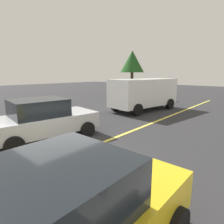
{
  "coord_description": "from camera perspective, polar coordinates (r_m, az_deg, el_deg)",
  "views": [
    {
      "loc": [
        -2.94,
        -4.7,
        2.58
      ],
      "look_at": [
        1.9,
        -0.5,
        1.27
      ],
      "focal_mm": 30.19,
      "sensor_mm": 36.0,
      "label": 1
    }
  ],
  "objects": [
    {
      "name": "lane_marking_centre",
      "position": [
        8.01,
        2.46,
        -7.18
      ],
      "size": [
        28.0,
        0.16,
        0.01
      ],
      "primitive_type": "cube",
      "color": "#E0D14C"
    },
    {
      "name": "tree_left_verge",
      "position": [
        21.25,
        6.16,
        14.85
      ],
      "size": [
        2.59,
        2.59,
        5.0
      ],
      "color": "#513823",
      "rests_on": "ground_plane"
    },
    {
      "name": "white_van",
      "position": [
        13.57,
        9.75,
        5.88
      ],
      "size": [
        5.44,
        2.87,
        2.2
      ],
      "color": "white",
      "rests_on": "ground_plane"
    },
    {
      "name": "ground_plane",
      "position": [
        6.12,
        -15.86,
        -13.82
      ],
      "size": [
        80.0,
        80.0,
        0.0
      ],
      "primitive_type": "plane",
      "color": "#2D2D30"
    },
    {
      "name": "car_silver_crossing",
      "position": [
        7.93,
        -20.13,
        -2.03
      ],
      "size": [
        4.29,
        2.55,
        1.62
      ],
      "color": "#B7BABF",
      "rests_on": "ground_plane"
    },
    {
      "name": "car_yellow_approaching",
      "position": [
        2.7,
        -15.68,
        -29.91
      ],
      "size": [
        3.99,
        1.99,
        1.62
      ],
      "color": "gold",
      "rests_on": "ground_plane"
    }
  ]
}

